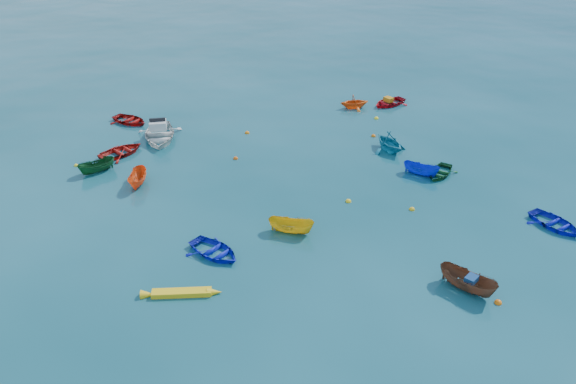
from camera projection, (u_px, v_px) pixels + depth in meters
name	position (u px, v px, depth m)	size (l,w,h in m)	color
ground	(324.00, 242.00, 29.77)	(160.00, 160.00, 0.00)	#093F48
dinghy_blue_sw	(215.00, 254.00, 28.78)	(2.18, 3.05, 0.63)	#0F1AC0
sampan_brown_mid	(466.00, 290.00, 26.34)	(1.09, 2.88, 1.11)	brown
dinghy_blue_se	(554.00, 227.00, 31.03)	(2.17, 3.03, 0.63)	#0F17BE
sampan_yellow_mid	(291.00, 232.00, 30.54)	(0.96, 2.54, 0.98)	yellow
dinghy_green_e	(439.00, 175.00, 36.38)	(1.93, 2.70, 0.56)	#135125
dinghy_cyan_se	(389.00, 150.00, 39.56)	(2.42, 2.80, 1.48)	teal
dinghy_red_nw	(122.00, 154.00, 38.99)	(2.29, 3.20, 0.66)	#B2140E
sampan_orange_n	(139.00, 185.00, 35.21)	(0.96, 2.54, 0.98)	#F95317
dinghy_red_ne	(389.00, 105.00, 47.31)	(2.25, 3.14, 0.65)	red
sampan_blue_far	(420.00, 175.00, 36.36)	(0.90, 2.38, 0.92)	#102BD2
dinghy_red_far	(130.00, 123.00, 43.92)	(2.24, 3.13, 0.65)	#9C0F0D
dinghy_orange_far	(354.00, 108.00, 46.68)	(2.03, 2.35, 1.24)	orange
sampan_green_far	(98.00, 172.00, 36.68)	(0.93, 2.47, 0.95)	#114B21
kayak_yellow	(182.00, 295.00, 26.01)	(0.50, 3.45, 0.34)	yellow
motorboat_white	(160.00, 139.00, 41.22)	(3.29, 4.60, 1.56)	silver
tarp_blue_a	(471.00, 279.00, 25.91)	(0.61, 0.46, 0.29)	navy
tarp_orange_b	(389.00, 99.00, 47.01)	(0.74, 0.56, 0.36)	orange
buoy_ye_a	(348.00, 202.00, 33.38)	(0.35, 0.35, 0.35)	yellow
buoy_or_b	(498.00, 303.00, 25.52)	(0.35, 0.35, 0.35)	orange
buoy_or_c	(236.00, 159.00, 38.37)	(0.34, 0.34, 0.34)	#E0550C
buoy_ye_c	(412.00, 210.00, 32.58)	(0.34, 0.34, 0.34)	gold
buoy_or_d	(373.00, 136.00, 41.64)	(0.35, 0.35, 0.35)	#DD630C
buoy_ye_d	(76.00, 166.00, 37.46)	(0.31, 0.31, 0.31)	yellow
buoy_or_e	(247.00, 133.00, 42.15)	(0.35, 0.35, 0.35)	orange
buoy_ye_e	(376.00, 119.00, 44.63)	(0.35, 0.35, 0.35)	#FFF11A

